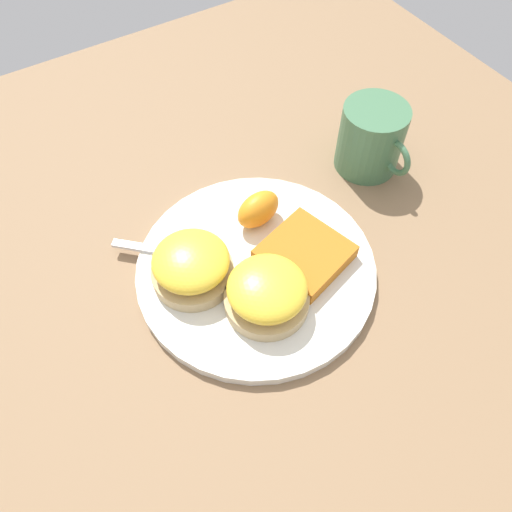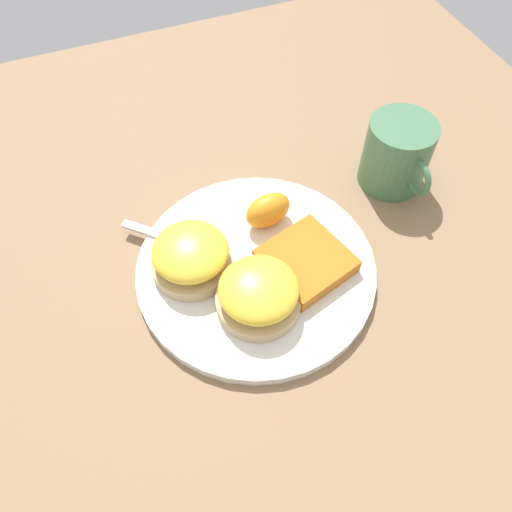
{
  "view_description": "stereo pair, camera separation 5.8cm",
  "coord_description": "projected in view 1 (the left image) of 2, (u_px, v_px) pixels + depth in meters",
  "views": [
    {
      "loc": [
        0.28,
        -0.17,
        0.51
      ],
      "look_at": [
        0.0,
        0.0,
        0.03
      ],
      "focal_mm": 35.0,
      "sensor_mm": 36.0,
      "label": 1
    },
    {
      "loc": [
        0.3,
        -0.12,
        0.51
      ],
      "look_at": [
        0.0,
        0.0,
        0.03
      ],
      "focal_mm": 35.0,
      "sensor_mm": 36.0,
      "label": 2
    }
  ],
  "objects": [
    {
      "name": "hashbrown_patty",
      "position": [
        305.0,
        254.0,
        0.59
      ],
      "size": [
        0.11,
        0.11,
        0.02
      ],
      "primitive_type": "cube",
      "rotation": [
        0.0,
        0.0,
        0.28
      ],
      "color": "#B8681C",
      "rests_on": "plate"
    },
    {
      "name": "plate",
      "position": [
        256.0,
        269.0,
        0.6
      ],
      "size": [
        0.29,
        0.29,
        0.01
      ],
      "primitive_type": "cylinder",
      "color": "silver",
      "rests_on": "ground_plane"
    },
    {
      "name": "orange_wedge",
      "position": [
        258.0,
        209.0,
        0.61
      ],
      "size": [
        0.05,
        0.07,
        0.04
      ],
      "primitive_type": "ellipsoid",
      "rotation": [
        0.0,
        0.0,
        1.75
      ],
      "color": "orange",
      "rests_on": "plate"
    },
    {
      "name": "sandwich_benedict_left",
      "position": [
        192.0,
        265.0,
        0.56
      ],
      "size": [
        0.1,
        0.1,
        0.05
      ],
      "color": "tan",
      "rests_on": "plate"
    },
    {
      "name": "ground_plane",
      "position": [
        256.0,
        272.0,
        0.6
      ],
      "size": [
        1.1,
        1.1,
        0.0
      ],
      "primitive_type": "plane",
      "color": "#846647"
    },
    {
      "name": "sandwich_benedict_right",
      "position": [
        267.0,
        293.0,
        0.54
      ],
      "size": [
        0.1,
        0.1,
        0.05
      ],
      "color": "tan",
      "rests_on": "plate"
    },
    {
      "name": "fork",
      "position": [
        212.0,
        259.0,
        0.59
      ],
      "size": [
        0.16,
        0.17,
        0.0
      ],
      "color": "silver",
      "rests_on": "plate"
    },
    {
      "name": "cup",
      "position": [
        371.0,
        139.0,
        0.67
      ],
      "size": [
        0.12,
        0.09,
        0.09
      ],
      "color": "#42704C",
      "rests_on": "ground_plane"
    }
  ]
}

